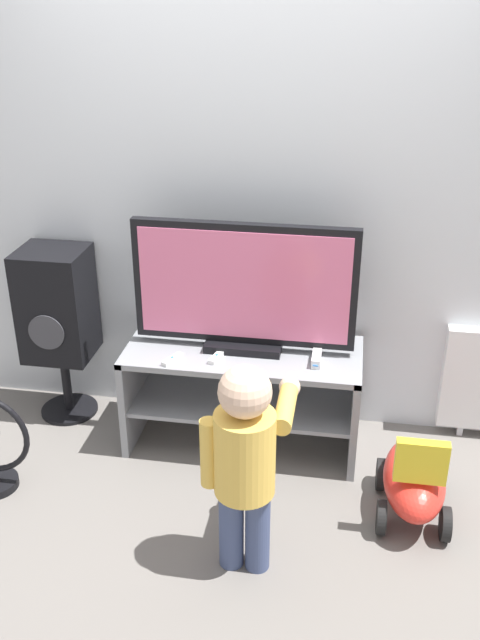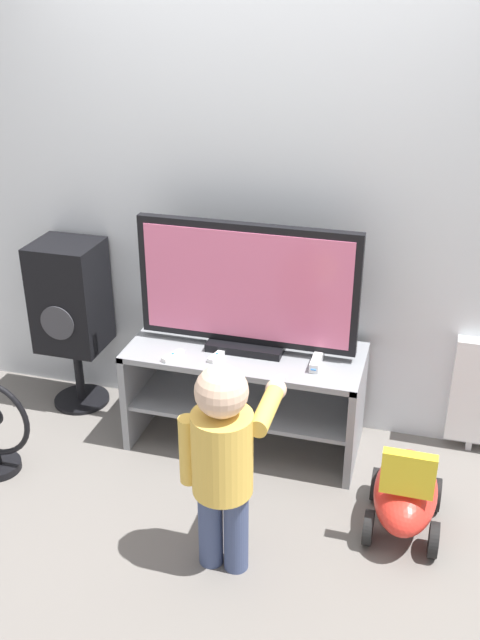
{
  "view_description": "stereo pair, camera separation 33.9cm",
  "coord_description": "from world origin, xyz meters",
  "px_view_note": "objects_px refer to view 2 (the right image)",
  "views": [
    {
      "loc": [
        0.5,
        -2.86,
        2.25
      ],
      "look_at": [
        0.0,
        0.15,
        0.77
      ],
      "focal_mm": 40.0,
      "sensor_mm": 36.0,
      "label": 1
    },
    {
      "loc": [
        0.83,
        -2.78,
        2.25
      ],
      "look_at": [
        0.0,
        0.15,
        0.77
      ],
      "focal_mm": 40.0,
      "sensor_mm": 36.0,
      "label": 2
    }
  ],
  "objects_px": {
    "game_console": "(317,360)",
    "ride_on_toy": "(406,492)",
    "television": "(247,289)",
    "remote_secondary": "(217,356)",
    "speaker_tower": "(71,300)",
    "child": "(224,453)",
    "remote_primary": "(173,356)"
  },
  "relations": [
    {
      "from": "remote_primary",
      "to": "ride_on_toy",
      "type": "xyz_separation_m",
      "value": [
        1.18,
        -0.26,
        -0.37
      ]
    },
    {
      "from": "remote_secondary",
      "to": "child",
      "type": "distance_m",
      "value": 0.79
    },
    {
      "from": "speaker_tower",
      "to": "ride_on_toy",
      "type": "height_order",
      "value": "speaker_tower"
    },
    {
      "from": "remote_primary",
      "to": "remote_secondary",
      "type": "height_order",
      "value": "same"
    },
    {
      "from": "remote_primary",
      "to": "television",
      "type": "bearing_deg",
      "value": 31.47
    },
    {
      "from": "remote_primary",
      "to": "speaker_tower",
      "type": "xyz_separation_m",
      "value": [
        -0.7,
        0.3,
        0.09
      ]
    },
    {
      "from": "child",
      "to": "ride_on_toy",
      "type": "bearing_deg",
      "value": 31.39
    },
    {
      "from": "game_console",
      "to": "remote_primary",
      "type": "relative_size",
      "value": 1.5
    },
    {
      "from": "child",
      "to": "speaker_tower",
      "type": "height_order",
      "value": "speaker_tower"
    },
    {
      "from": "television",
      "to": "remote_primary",
      "type": "distance_m",
      "value": 0.49
    },
    {
      "from": "television",
      "to": "game_console",
      "type": "height_order",
      "value": "television"
    },
    {
      "from": "television",
      "to": "remote_secondary",
      "type": "distance_m",
      "value": 0.36
    },
    {
      "from": "game_console",
      "to": "speaker_tower",
      "type": "bearing_deg",
      "value": 173.28
    },
    {
      "from": "remote_primary",
      "to": "child",
      "type": "relative_size",
      "value": 0.14
    },
    {
      "from": "television",
      "to": "remote_primary",
      "type": "height_order",
      "value": "television"
    },
    {
      "from": "remote_primary",
      "to": "speaker_tower",
      "type": "bearing_deg",
      "value": 157.23
    },
    {
      "from": "television",
      "to": "ride_on_toy",
      "type": "xyz_separation_m",
      "value": [
        0.86,
        -0.45,
        -0.69
      ]
    },
    {
      "from": "remote_primary",
      "to": "speaker_tower",
      "type": "distance_m",
      "value": 0.77
    },
    {
      "from": "remote_primary",
      "to": "child",
      "type": "height_order",
      "value": "child"
    },
    {
      "from": "remote_primary",
      "to": "ride_on_toy",
      "type": "distance_m",
      "value": 1.26
    },
    {
      "from": "remote_secondary",
      "to": "ride_on_toy",
      "type": "xyz_separation_m",
      "value": [
        0.97,
        -0.32,
        -0.37
      ]
    },
    {
      "from": "remote_secondary",
      "to": "speaker_tower",
      "type": "xyz_separation_m",
      "value": [
        -0.91,
        0.24,
        0.09
      ]
    },
    {
      "from": "remote_primary",
      "to": "ride_on_toy",
      "type": "height_order",
      "value": "remote_primary"
    },
    {
      "from": "television",
      "to": "remote_secondary",
      "type": "xyz_separation_m",
      "value": [
        -0.11,
        -0.14,
        -0.31
      ]
    },
    {
      "from": "game_console",
      "to": "child",
      "type": "xyz_separation_m",
      "value": [
        -0.22,
        -0.82,
        -0.01
      ]
    },
    {
      "from": "game_console",
      "to": "ride_on_toy",
      "type": "xyz_separation_m",
      "value": [
        0.49,
        -0.39,
        -0.39
      ]
    },
    {
      "from": "child",
      "to": "television",
      "type": "bearing_deg",
      "value": 99.67
    },
    {
      "from": "television",
      "to": "remote_secondary",
      "type": "relative_size",
      "value": 8.15
    },
    {
      "from": "speaker_tower",
      "to": "child",
      "type": "bearing_deg",
      "value": -39.89
    },
    {
      "from": "television",
      "to": "ride_on_toy",
      "type": "relative_size",
      "value": 1.97
    },
    {
      "from": "remote_secondary",
      "to": "speaker_tower",
      "type": "distance_m",
      "value": 0.95
    },
    {
      "from": "television",
      "to": "child",
      "type": "bearing_deg",
      "value": -80.33
    }
  ]
}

